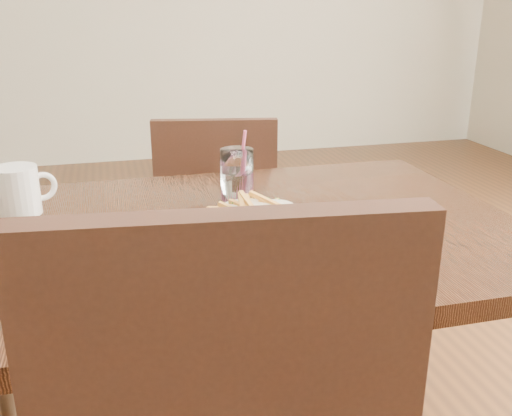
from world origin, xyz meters
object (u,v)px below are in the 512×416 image
object	(u,v)px
coffee_mug	(18,191)
loaded_fries	(256,216)
chair_far	(217,220)
water_glass	(237,179)
fries_plate	(256,238)
table	(230,261)

from	to	relation	value
coffee_mug	loaded_fries	bearing A→B (deg)	-32.05
chair_far	loaded_fries	xyz separation A→B (m)	(-0.08, -0.84, 0.33)
chair_far	water_glass	xyz separation A→B (m)	(-0.06, -0.59, 0.32)
fries_plate	coffee_mug	xyz separation A→B (m)	(-0.45, 0.28, 0.04)
loaded_fries	coffee_mug	bearing A→B (deg)	147.95
table	chair_far	distance (m)	0.78
table	fries_plate	distance (m)	0.13
chair_far	loaded_fries	bearing A→B (deg)	-95.46
coffee_mug	chair_far	bearing A→B (deg)	46.39
table	chair_far	size ratio (longest dim) A/B	1.42
loaded_fries	coffee_mug	world-z (taller)	coffee_mug
fries_plate	loaded_fries	xyz separation A→B (m)	(0.00, 0.00, 0.05)
chair_far	fries_plate	distance (m)	0.89
chair_far	water_glass	distance (m)	0.68
loaded_fries	fries_plate	bearing A→B (deg)	0.00
table	fries_plate	xyz separation A→B (m)	(0.03, -0.09, 0.09)
table	loaded_fries	xyz separation A→B (m)	(0.03, -0.09, 0.13)
fries_plate	water_glass	world-z (taller)	water_glass
loaded_fries	water_glass	world-z (taller)	water_glass
fries_plate	loaded_fries	size ratio (longest dim) A/B	1.13
loaded_fries	chair_far	bearing A→B (deg)	84.54
chair_far	coffee_mug	world-z (taller)	coffee_mug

